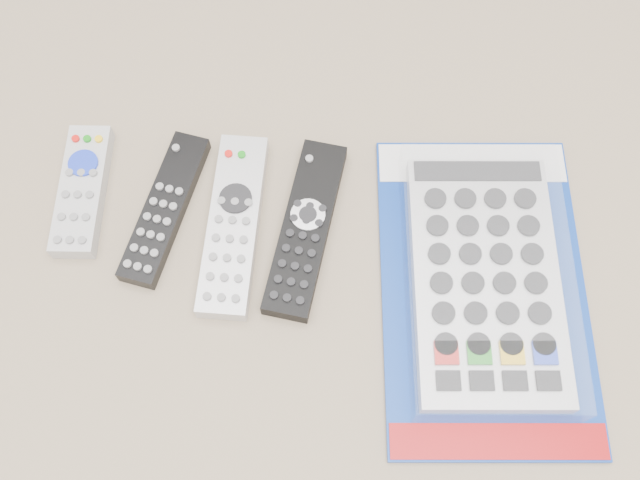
# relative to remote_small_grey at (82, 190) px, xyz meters

# --- Properties ---
(remote_small_grey) EXTENTS (0.06, 0.16, 0.02)m
(remote_small_grey) POSITION_rel_remote_small_grey_xyz_m (0.00, 0.00, 0.00)
(remote_small_grey) COLOR #ACACAE
(remote_small_grey) RESTS_ON ground
(remote_slim_black) EXTENTS (0.08, 0.19, 0.02)m
(remote_slim_black) POSITION_rel_remote_small_grey_xyz_m (0.10, -0.01, -0.00)
(remote_slim_black) COLOR black
(remote_slim_black) RESTS_ON ground
(remote_silver_dvd) EXTENTS (0.05, 0.21, 0.02)m
(remote_silver_dvd) POSITION_rel_remote_small_grey_xyz_m (0.17, -0.03, 0.00)
(remote_silver_dvd) COLOR #BBBABF
(remote_silver_dvd) RESTS_ON ground
(remote_large_black) EXTENTS (0.08, 0.21, 0.02)m
(remote_large_black) POSITION_rel_remote_small_grey_xyz_m (0.25, -0.03, -0.00)
(remote_large_black) COLOR black
(remote_large_black) RESTS_ON ground
(jumbo_remote_packaged) EXTENTS (0.24, 0.37, 0.05)m
(jumbo_remote_packaged) POSITION_rel_remote_small_grey_xyz_m (0.45, -0.07, 0.01)
(jumbo_remote_packaged) COLOR #0D3394
(jumbo_remote_packaged) RESTS_ON ground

